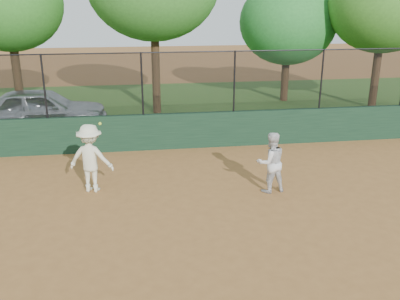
{
  "coord_description": "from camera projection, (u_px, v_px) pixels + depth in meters",
  "views": [
    {
      "loc": [
        -0.74,
        -8.17,
        4.77
      ],
      "look_at": [
        0.8,
        2.2,
        1.2
      ],
      "focal_mm": 40.0,
      "sensor_mm": 36.0,
      "label": 1
    }
  ],
  "objects": [
    {
      "name": "ground",
      "position": [
        178.0,
        240.0,
        9.3
      ],
      "size": [
        80.0,
        80.0,
        0.0
      ],
      "primitive_type": "plane",
      "color": "#956030",
      "rests_on": "ground"
    },
    {
      "name": "fence_assembly",
      "position": [
        157.0,
        83.0,
        14.19
      ],
      "size": [
        26.0,
        0.06,
        2.0
      ],
      "color": "black",
      "rests_on": "back_wall"
    },
    {
      "name": "tree_1",
      "position": [
        8.0,
        4.0,
        18.11
      ],
      "size": [
        4.45,
        4.05,
        6.5
      ],
      "color": "#3F2A15",
      "rests_on": "ground"
    },
    {
      "name": "tree_4",
      "position": [
        384.0,
        4.0,
        19.08
      ],
      "size": [
        4.82,
        4.39,
        6.65
      ],
      "color": "#4A2F1A",
      "rests_on": "ground"
    },
    {
      "name": "back_wall",
      "position": [
        159.0,
        132.0,
        14.72
      ],
      "size": [
        26.0,
        0.2,
        1.2
      ],
      "primitive_type": "cube",
      "color": "#193722",
      "rests_on": "ground"
    },
    {
      "name": "tree_3",
      "position": [
        288.0,
        22.0,
        20.82
      ],
      "size": [
        4.6,
        4.18,
        5.73
      ],
      "color": "#3D2714",
      "rests_on": "ground"
    },
    {
      "name": "grass_strip",
      "position": [
        152.0,
        108.0,
        20.53
      ],
      "size": [
        36.0,
        12.0,
        0.01
      ],
      "primitive_type": "cube",
      "color": "#2A4E18",
      "rests_on": "ground"
    },
    {
      "name": "player_second",
      "position": [
        271.0,
        162.0,
        11.4
      ],
      "size": [
        0.86,
        0.72,
        1.59
      ],
      "primitive_type": "imported",
      "rotation": [
        0.0,
        0.0,
        3.3
      ],
      "color": "silver",
      "rests_on": "ground"
    },
    {
      "name": "player_main",
      "position": [
        91.0,
        158.0,
        11.41
      ],
      "size": [
        1.29,
        0.95,
        1.94
      ],
      "color": "beige",
      "rests_on": "ground"
    },
    {
      "name": "parked_car",
      "position": [
        42.0,
        109.0,
        16.75
      ],
      "size": [
        4.85,
        2.09,
        1.63
      ],
      "primitive_type": "imported",
      "rotation": [
        0.0,
        0.0,
        1.61
      ],
      "color": "#B1B6BB",
      "rests_on": "ground"
    }
  ]
}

